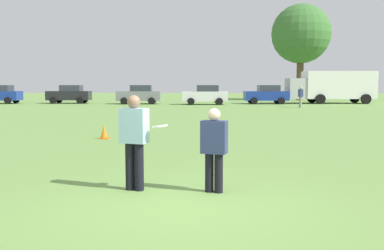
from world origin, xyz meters
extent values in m
plane|color=#6B9347|center=(0.00, 0.00, 0.00)|extent=(180.27, 180.27, 0.00)
cylinder|color=black|center=(-0.97, 0.89, 0.42)|extent=(0.16, 0.16, 0.84)
cylinder|color=black|center=(-0.80, 0.84, 0.42)|extent=(0.16, 0.16, 0.84)
cube|color=#9EC6E5|center=(-0.89, 0.87, 1.14)|extent=(0.52, 0.38, 0.61)
sphere|color=#8C664C|center=(-0.89, 0.87, 1.56)|extent=(0.23, 0.23, 0.23)
cylinder|color=black|center=(0.59, 0.79, 0.34)|extent=(0.15, 0.15, 0.68)
cylinder|color=black|center=(0.43, 0.83, 0.34)|extent=(0.15, 0.15, 0.68)
cube|color=navy|center=(0.51, 0.81, 0.96)|extent=(0.48, 0.35, 0.56)
sphere|color=beige|center=(0.51, 0.81, 1.34)|extent=(0.21, 0.21, 0.21)
cylinder|color=white|center=(-0.42, 0.82, 1.14)|extent=(0.27, 0.27, 0.07)
cube|color=#D8590C|center=(-3.34, 7.86, 0.01)|extent=(0.32, 0.32, 0.03)
cone|color=orange|center=(-3.34, 7.86, 0.26)|extent=(0.24, 0.24, 0.45)
cube|color=#2D333D|center=(-20.86, 34.27, 1.50)|extent=(2.12, 1.79, 0.64)
cylinder|color=black|center=(-19.73, 33.35, 0.33)|extent=(0.68, 0.27, 0.66)
cylinder|color=black|center=(-19.89, 35.34, 0.33)|extent=(0.68, 0.27, 0.66)
cube|color=black|center=(-14.34, 35.21, 0.78)|extent=(4.33, 2.12, 0.90)
cube|color=#2D333D|center=(-14.09, 35.23, 1.50)|extent=(2.12, 1.79, 0.64)
cylinder|color=black|center=(-15.56, 34.11, 0.33)|extent=(0.68, 0.27, 0.66)
cylinder|color=black|center=(-15.71, 36.11, 0.33)|extent=(0.68, 0.27, 0.66)
cylinder|color=black|center=(-12.96, 34.32, 0.33)|extent=(0.68, 0.27, 0.66)
cylinder|color=black|center=(-13.12, 36.31, 0.33)|extent=(0.68, 0.27, 0.66)
cube|color=slate|center=(-7.13, 34.32, 0.78)|extent=(4.33, 2.12, 0.90)
cube|color=#2D333D|center=(-6.88, 34.34, 1.50)|extent=(2.12, 1.79, 0.64)
cylinder|color=black|center=(-8.35, 33.23, 0.33)|extent=(0.68, 0.27, 0.66)
cylinder|color=black|center=(-8.50, 35.22, 0.33)|extent=(0.68, 0.27, 0.66)
cylinder|color=black|center=(-5.75, 33.43, 0.33)|extent=(0.68, 0.27, 0.66)
cylinder|color=black|center=(-5.91, 35.42, 0.33)|extent=(0.68, 0.27, 0.66)
cube|color=silver|center=(-0.70, 33.43, 0.78)|extent=(4.33, 2.12, 0.90)
cube|color=#2D333D|center=(-0.45, 33.45, 1.50)|extent=(2.12, 1.79, 0.64)
cylinder|color=black|center=(-1.92, 32.33, 0.33)|extent=(0.68, 0.27, 0.66)
cylinder|color=black|center=(-2.08, 34.32, 0.33)|extent=(0.68, 0.27, 0.66)
cylinder|color=black|center=(0.67, 32.53, 0.33)|extent=(0.68, 0.27, 0.66)
cylinder|color=black|center=(0.52, 34.53, 0.33)|extent=(0.68, 0.27, 0.66)
cube|color=navy|center=(5.21, 35.32, 0.78)|extent=(4.33, 2.12, 0.90)
cube|color=#2D333D|center=(5.45, 35.34, 1.50)|extent=(2.12, 1.79, 0.64)
cylinder|color=black|center=(3.98, 34.22, 0.33)|extent=(0.68, 0.27, 0.66)
cylinder|color=black|center=(3.83, 36.21, 0.33)|extent=(0.68, 0.27, 0.66)
cylinder|color=black|center=(6.58, 34.42, 0.33)|extent=(0.68, 0.27, 0.66)
cylinder|color=black|center=(6.43, 36.41, 0.33)|extent=(0.68, 0.27, 0.66)
cube|color=white|center=(12.48, 36.60, 1.83)|extent=(6.97, 3.02, 2.70)
cube|color=#B2B2B7|center=(8.29, 36.27, 1.48)|extent=(1.97, 2.43, 2.00)
cylinder|color=black|center=(10.38, 35.06, 0.48)|extent=(0.98, 0.35, 0.96)
cylinder|color=black|center=(10.17, 37.79, 0.48)|extent=(0.98, 0.35, 0.96)
cylinder|color=black|center=(14.79, 35.41, 0.48)|extent=(0.98, 0.35, 0.96)
cylinder|color=black|center=(14.57, 38.14, 0.48)|extent=(0.98, 0.35, 0.96)
cylinder|color=gray|center=(7.31, 28.68, 0.44)|extent=(0.16, 0.16, 0.88)
cylinder|color=gray|center=(7.28, 28.86, 0.44)|extent=(0.16, 0.16, 0.88)
cube|color=navy|center=(7.29, 28.77, 1.19)|extent=(0.35, 0.51, 0.62)
sphere|color=#D8AD8C|center=(7.29, 28.77, 1.61)|extent=(0.24, 0.24, 0.24)
cylinder|color=brown|center=(10.43, 45.90, 2.47)|extent=(0.82, 0.82, 4.95)
sphere|color=#3D7033|center=(10.43, 45.90, 7.95)|extent=(7.07, 7.07, 7.07)
camera|label=1|loc=(0.57, -6.38, 1.85)|focal=39.65mm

